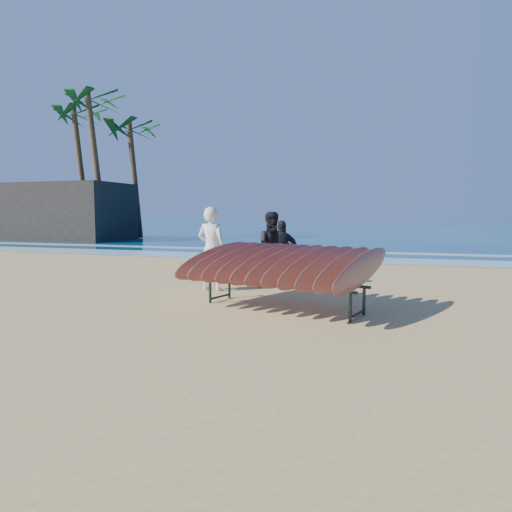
{
  "coord_description": "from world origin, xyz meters",
  "views": [
    {
      "loc": [
        2.79,
        -7.79,
        1.8
      ],
      "look_at": [
        0.0,
        0.8,
        0.95
      ],
      "focal_mm": 32.0,
      "sensor_mm": 36.0,
      "label": 1
    }
  ],
  "objects_px": {
    "person_white": "(212,249)",
    "person_dark_a": "(274,249)",
    "surfboard_rack": "(282,265)",
    "palm_right": "(79,117)",
    "palm_left": "(94,103)",
    "building": "(64,212)",
    "palm_mid": "(134,132)",
    "person_dark_b": "(282,251)"
  },
  "relations": [
    {
      "from": "building",
      "to": "palm_left",
      "type": "distance_m",
      "value": 7.43
    },
    {
      "from": "building",
      "to": "palm_mid",
      "type": "xyz_separation_m",
      "value": [
        3.78,
        2.74,
        5.52
      ]
    },
    {
      "from": "person_dark_a",
      "to": "palm_left",
      "type": "distance_m",
      "value": 23.11
    },
    {
      "from": "surfboard_rack",
      "to": "palm_right",
      "type": "distance_m",
      "value": 27.9
    },
    {
      "from": "palm_right",
      "to": "surfboard_rack",
      "type": "bearing_deg",
      "value": -43.84
    },
    {
      "from": "person_white",
      "to": "person_dark_b",
      "type": "distance_m",
      "value": 2.18
    },
    {
      "from": "person_white",
      "to": "palm_left",
      "type": "relative_size",
      "value": 0.2
    },
    {
      "from": "person_dark_a",
      "to": "building",
      "type": "bearing_deg",
      "value": 109.49
    },
    {
      "from": "person_dark_a",
      "to": "person_dark_b",
      "type": "xyz_separation_m",
      "value": [
        -0.0,
        0.85,
        -0.11
      ]
    },
    {
      "from": "person_dark_b",
      "to": "palm_mid",
      "type": "height_order",
      "value": "palm_mid"
    },
    {
      "from": "person_dark_a",
      "to": "palm_mid",
      "type": "height_order",
      "value": "palm_mid"
    },
    {
      "from": "palm_left",
      "to": "palm_right",
      "type": "bearing_deg",
      "value": 147.56
    },
    {
      "from": "palm_right",
      "to": "palm_left",
      "type": "bearing_deg",
      "value": -32.44
    },
    {
      "from": "person_dark_a",
      "to": "surfboard_rack",
      "type": "bearing_deg",
      "value": -103.1
    },
    {
      "from": "person_white",
      "to": "palm_left",
      "type": "xyz_separation_m",
      "value": [
        -14.85,
        15.56,
        7.82
      ]
    },
    {
      "from": "person_dark_a",
      "to": "palm_left",
      "type": "height_order",
      "value": "palm_left"
    },
    {
      "from": "surfboard_rack",
      "to": "person_white",
      "type": "distance_m",
      "value": 2.58
    },
    {
      "from": "surfboard_rack",
      "to": "building",
      "type": "height_order",
      "value": "building"
    },
    {
      "from": "surfboard_rack",
      "to": "palm_right",
      "type": "xyz_separation_m",
      "value": [
        -19.37,
        18.61,
        7.54
      ]
    },
    {
      "from": "palm_left",
      "to": "person_white",
      "type": "bearing_deg",
      "value": -46.35
    },
    {
      "from": "surfboard_rack",
      "to": "palm_left",
      "type": "relative_size",
      "value": 0.39
    },
    {
      "from": "person_white",
      "to": "palm_right",
      "type": "xyz_separation_m",
      "value": [
        -17.28,
        17.11,
        7.41
      ]
    },
    {
      "from": "person_white",
      "to": "person_dark_b",
      "type": "bearing_deg",
      "value": -119.16
    },
    {
      "from": "surfboard_rack",
      "to": "person_white",
      "type": "bearing_deg",
      "value": 159.53
    },
    {
      "from": "palm_left",
      "to": "palm_mid",
      "type": "distance_m",
      "value": 3.29
    },
    {
      "from": "palm_mid",
      "to": "person_white",
      "type": "bearing_deg",
      "value": -53.05
    },
    {
      "from": "surfboard_rack",
      "to": "person_dark_a",
      "type": "bearing_deg",
      "value": 124.53
    },
    {
      "from": "person_white",
      "to": "person_dark_a",
      "type": "distance_m",
      "value": 1.55
    },
    {
      "from": "person_white",
      "to": "building",
      "type": "relative_size",
      "value": 0.23
    },
    {
      "from": "palm_mid",
      "to": "person_dark_a",
      "type": "bearing_deg",
      "value": -49.18
    },
    {
      "from": "person_dark_a",
      "to": "palm_left",
      "type": "relative_size",
      "value": 0.19
    },
    {
      "from": "palm_right",
      "to": "person_dark_b",
      "type": "bearing_deg",
      "value": -39.6
    },
    {
      "from": "palm_left",
      "to": "palm_right",
      "type": "relative_size",
      "value": 1.05
    },
    {
      "from": "building",
      "to": "person_dark_b",
      "type": "bearing_deg",
      "value": -36.3
    },
    {
      "from": "person_dark_a",
      "to": "person_white",
      "type": "bearing_deg",
      "value": -175.06
    },
    {
      "from": "person_white",
      "to": "building",
      "type": "xyz_separation_m",
      "value": [
        -17.58,
        15.61,
        0.91
      ]
    },
    {
      "from": "surfboard_rack",
      "to": "person_dark_a",
      "type": "height_order",
      "value": "person_dark_a"
    },
    {
      "from": "person_dark_a",
      "to": "palm_right",
      "type": "xyz_separation_m",
      "value": [
        -18.51,
        16.16,
        7.46
      ]
    },
    {
      "from": "palm_mid",
      "to": "palm_right",
      "type": "height_order",
      "value": "palm_right"
    },
    {
      "from": "surfboard_rack",
      "to": "palm_right",
      "type": "relative_size",
      "value": 0.4
    },
    {
      "from": "surfboard_rack",
      "to": "building",
      "type": "distance_m",
      "value": 26.09
    },
    {
      "from": "person_dark_a",
      "to": "building",
      "type": "distance_m",
      "value": 23.87
    }
  ]
}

